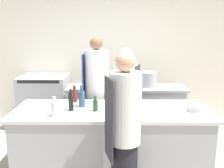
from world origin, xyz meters
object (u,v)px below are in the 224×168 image
object	(u,v)px
chef_at_prep_near	(124,135)
bottle_sauce	(82,98)
bowl_mixing_large	(122,107)
stockpot	(148,79)
chef_at_stove	(126,101)
bowl_prep_small	(196,108)
bottle_cooking_oil	(75,95)
chef_at_pass_far	(97,95)
bottle_wine	(71,102)
bottle_vinegar	(55,109)
bottle_olive_oil	(95,105)
oven_range	(45,101)

from	to	relation	value
chef_at_prep_near	bottle_sauce	bearing A→B (deg)	19.13
bowl_mixing_large	stockpot	size ratio (longest dim) A/B	0.80
chef_at_stove	stockpot	world-z (taller)	chef_at_stove
bowl_prep_small	bottle_cooking_oil	bearing A→B (deg)	166.11
chef_at_pass_far	chef_at_prep_near	bearing A→B (deg)	-161.05
bowl_prep_small	stockpot	world-z (taller)	stockpot
stockpot	bottle_cooking_oil	bearing A→B (deg)	-140.22
bottle_wine	bottle_vinegar	bearing A→B (deg)	-126.27
chef_at_prep_near	bottle_wine	xyz separation A→B (m)	(-0.64, 0.62, 0.16)
bottle_vinegar	bottle_cooking_oil	world-z (taller)	bottle_vinegar
chef_at_pass_far	bowl_mixing_large	xyz separation A→B (m)	(0.37, -0.78, 0.04)
bottle_olive_oil	bottle_sauce	distance (m)	0.26
bottle_olive_oil	bottle_vinegar	size ratio (longest dim) A/B	0.81
chef_at_pass_far	bottle_cooking_oil	bearing A→B (deg)	151.28
bottle_sauce	stockpot	xyz separation A→B (m)	(1.01, 1.18, 0.02)
bottle_sauce	bowl_prep_small	world-z (taller)	bottle_sauce
bottle_vinegar	bottle_wine	world-z (taller)	bottle_wine
oven_range	bottle_olive_oil	xyz separation A→B (m)	(1.14, -1.78, 0.48)
chef_at_pass_far	bowl_mixing_large	world-z (taller)	chef_at_pass_far
oven_range	bottle_cooking_oil	world-z (taller)	bottle_cooking_oil
oven_range	bowl_prep_small	distance (m)	3.00
oven_range	bottle_cooking_oil	size ratio (longest dim) A/B	4.42
bottle_sauce	bottle_vinegar	bearing A→B (deg)	-126.62
chef_at_stove	stockpot	xyz separation A→B (m)	(0.41, 0.61, 0.22)
chef_at_stove	bottle_vinegar	size ratio (longest dim) A/B	6.93
bottle_cooking_oil	bowl_mixing_large	xyz separation A→B (m)	(0.65, -0.34, -0.06)
bottle_sauce	bowl_prep_small	size ratio (longest dim) A/B	1.33
chef_at_prep_near	bottle_olive_oil	xyz separation A→B (m)	(-0.34, 0.60, 0.13)
chef_at_stove	bottle_cooking_oil	size ratio (longest dim) A/B	7.10
bowl_prep_small	stockpot	distance (m)	1.41
bottle_wine	oven_range	bearing A→B (deg)	115.38
chef_at_stove	bottle_cooking_oil	world-z (taller)	chef_at_stove
bottle_cooking_oil	stockpot	distance (m)	1.49
oven_range	stockpot	size ratio (longest dim) A/B	3.32
bottle_cooking_oil	bowl_mixing_large	bearing A→B (deg)	-28.06
chef_at_stove	bottle_sauce	xyz separation A→B (m)	(-0.60, -0.57, 0.21)
oven_range	bowl_prep_small	bearing A→B (deg)	-36.49
bottle_vinegar	chef_at_prep_near	bearing A→B (deg)	-26.90
bottle_olive_oil	bowl_mixing_large	world-z (taller)	bottle_olive_oil
oven_range	stockpot	world-z (taller)	stockpot
bottle_olive_oil	stockpot	distance (m)	1.58
bottle_olive_oil	bottle_wine	distance (m)	0.31
bowl_mixing_large	stockpot	distance (m)	1.39
bottle_olive_oil	bowl_prep_small	bearing A→B (deg)	0.66
chef_at_stove	bottle_wine	xyz separation A→B (m)	(-0.71, -0.73, 0.20)
chef_at_prep_near	bottle_wine	world-z (taller)	chef_at_prep_near
bottle_wine	stockpot	size ratio (longest dim) A/B	0.90
oven_range	bottle_wine	world-z (taller)	bottle_wine
oven_range	stockpot	distance (m)	2.08
bowl_prep_small	oven_range	bearing A→B (deg)	143.51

